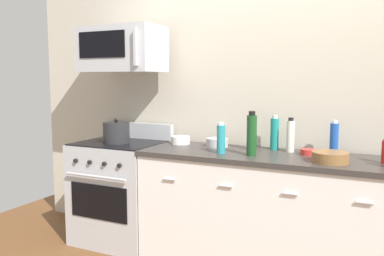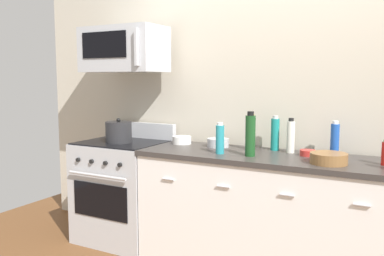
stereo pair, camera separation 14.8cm
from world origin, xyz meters
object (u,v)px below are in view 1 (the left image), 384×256
(range_oven, at_px, (121,191))
(bottle_soda_blue, at_px, (334,138))
(bottle_vinegar_white, at_px, (290,136))
(stockpot, at_px, (116,132))
(bowl_red_small, at_px, (308,152))
(bowl_steel_prep, at_px, (217,142))
(bowl_white_ceramic, at_px, (180,140))
(bowl_wooden_salad, at_px, (330,157))
(microwave, at_px, (121,49))
(bottle_olive_oil, at_px, (252,133))
(bottle_dish_soap, at_px, (221,139))
(bottle_wine_green, at_px, (252,135))
(bottle_sparkling_teal, at_px, (275,133))

(range_oven, relative_size, bottle_soda_blue, 4.10)
(bottle_vinegar_white, height_order, stockpot, bottle_vinegar_white)
(bowl_red_small, height_order, bowl_steel_prep, bowl_steel_prep)
(bottle_soda_blue, xyz_separation_m, bowl_steel_prep, (-0.93, -0.06, -0.09))
(bowl_white_ceramic, bearing_deg, bottle_soda_blue, 2.42)
(bowl_white_ceramic, height_order, stockpot, stockpot)
(bottle_vinegar_white, bearing_deg, bowl_wooden_salad, -40.74)
(bottle_soda_blue, distance_m, bottle_vinegar_white, 0.32)
(microwave, height_order, stockpot, microwave)
(bowl_white_ceramic, relative_size, bowl_steel_prep, 0.91)
(bottle_olive_oil, bearing_deg, stockpot, -170.80)
(bottle_dish_soap, distance_m, bottle_olive_oil, 0.31)
(bottle_soda_blue, height_order, bowl_steel_prep, bottle_soda_blue)
(bottle_soda_blue, height_order, bottle_vinegar_white, bottle_vinegar_white)
(bottle_soda_blue, bearing_deg, bowl_steel_prep, -176.50)
(bottle_dish_soap, bearing_deg, bowl_wooden_salad, 0.31)
(bottle_wine_green, height_order, bowl_wooden_salad, bottle_wine_green)
(bottle_olive_oil, height_order, bowl_wooden_salad, bottle_olive_oil)
(bottle_olive_oil, xyz_separation_m, bowl_wooden_salad, (0.65, -0.26, -0.10))
(bowl_wooden_salad, distance_m, stockpot, 1.84)
(bottle_wine_green, xyz_separation_m, bottle_dish_soap, (-0.24, -0.01, -0.04))
(stockpot, bearing_deg, bottle_soda_blue, 8.21)
(bottle_soda_blue, height_order, stockpot, bottle_soda_blue)
(microwave, bearing_deg, bottle_olive_oil, 4.55)
(microwave, height_order, bowl_steel_prep, microwave)
(range_oven, distance_m, bottle_dish_soap, 1.18)
(range_oven, relative_size, bowl_white_ceramic, 6.39)
(bottle_soda_blue, distance_m, bowl_steel_prep, 0.94)
(microwave, bearing_deg, bowl_white_ceramic, 11.64)
(bottle_sparkling_teal, distance_m, bowl_wooden_salad, 0.60)
(bottle_sparkling_teal, distance_m, bowl_red_small, 0.33)
(bottle_olive_oil, bearing_deg, bottle_dish_soap, -120.63)
(microwave, bearing_deg, bottle_dish_soap, -9.51)
(bowl_white_ceramic, bearing_deg, bowl_wooden_salad, -12.08)
(bowl_red_small, relative_size, bowl_wooden_salad, 0.48)
(microwave, xyz_separation_m, bowl_wooden_salad, (1.84, -0.17, -0.79))
(bottle_sparkling_teal, distance_m, bottle_wine_green, 0.35)
(bowl_red_small, bearing_deg, bowl_white_ceramic, 177.41)
(bottle_soda_blue, xyz_separation_m, bowl_white_ceramic, (-1.28, -0.05, -0.09))
(bowl_steel_prep, bearing_deg, range_oven, -170.26)
(bowl_wooden_salad, bearing_deg, microwave, 174.76)
(bowl_red_small, bearing_deg, bowl_steel_prep, 176.41)
(bottle_wine_green, bearing_deg, microwave, 172.90)
(stockpot, bearing_deg, bottle_olive_oil, 9.20)
(bottle_sparkling_teal, bearing_deg, bottle_olive_oil, -153.81)
(bottle_dish_soap, bearing_deg, bowl_steel_prep, 117.29)
(bottle_sparkling_teal, distance_m, bottle_dish_soap, 0.48)
(bottle_wine_green, distance_m, bottle_olive_oil, 0.27)
(bottle_vinegar_white, bearing_deg, bowl_white_ceramic, -179.20)
(bowl_red_small, distance_m, bowl_wooden_salad, 0.30)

